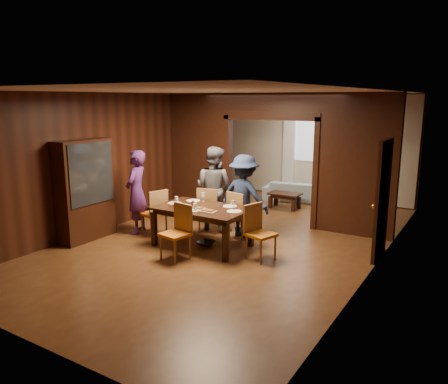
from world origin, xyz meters
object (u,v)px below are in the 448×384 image
Objects in this scene: person_grey at (214,188)px; chair_left at (154,212)px; chair_near at (175,232)px; dining_table at (202,227)px; chair_far_r at (242,215)px; coffee_table at (285,201)px; chair_far_l at (210,209)px; person_purple at (137,192)px; person_navy at (244,196)px; sofa at (298,191)px; hutch at (85,190)px; chair_right at (261,233)px.

person_grey is 1.37m from chair_left.
chair_near is (1.23, -0.87, 0.00)m from chair_left.
dining_table is 1.82× the size of chair_far_r.
coffee_table is 0.82× the size of chair_far_l.
chair_far_r is at bearing 132.38° from chair_left.
person_purple is 2.18× the size of coffee_table.
person_purple is 1.80× the size of chair_far_l.
sofa is at bearing -81.87° from person_navy.
person_purple reaches higher than sofa.
dining_table is at bearing 71.79° from person_purple.
person_grey is 1.85× the size of chair_near.
person_purple is at bearing 41.66° from person_grey.
chair_near is at bearing -90.23° from dining_table.
hutch is at bearing 39.06° from person_navy.
chair_near is at bearing 0.62° from hutch.
dining_table is 1.82× the size of chair_left.
hutch is (-2.20, -0.02, 0.52)m from chair_near.
person_grey is at bearing 111.41° from dining_table.
chair_right is at bearing 147.77° from person_grey.
hutch is at bearing -30.02° from chair_left.
chair_near is at bearing 138.22° from chair_right.
person_grey is at bearing 46.60° from hutch.
hutch reaches higher than chair_far_l.
coffee_table is 0.82× the size of chair_right.
coffee_table is 0.82× the size of chair_far_r.
chair_far_r is (0.04, -0.16, -0.36)m from person_navy.
chair_far_r is (0.30, -3.69, 0.22)m from sofa.
hutch is (-0.97, -0.90, 0.52)m from chair_left.
person_navy is 0.95× the size of dining_table.
chair_far_l reaches higher than sofa.
person_grey is 1.97m from chair_near.
person_purple is 0.97× the size of person_grey.
person_grey is at bearing 71.54° from sofa.
sofa is at bearing -179.41° from chair_left.
person_navy is 1.73× the size of chair_near.
chair_far_r is (0.41, 0.80, 0.10)m from dining_table.
chair_far_l reaches higher than dining_table.
chair_far_l is (-0.51, -2.70, 0.28)m from coffee_table.
chair_far_l is (0.86, 0.80, 0.00)m from chair_left.
person_navy is at bearing -84.87° from coffee_table.
person_grey reaches higher than dining_table.
person_navy reaches higher than chair_left.
person_navy is 2.10× the size of coffee_table.
chair_left is 1.00× the size of chair_far_l.
chair_left is at bearing 63.26° from sofa.
dining_table is 2.45m from hutch.
person_purple is 1.04× the size of person_navy.
person_purple reaches higher than chair_left.
dining_table is 1.82× the size of chair_right.
coffee_table is 5.05m from hutch.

